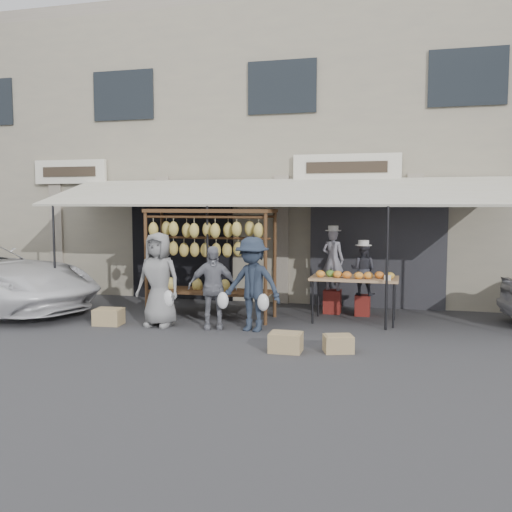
{
  "coord_description": "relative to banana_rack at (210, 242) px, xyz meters",
  "views": [
    {
      "loc": [
        2.84,
        -9.55,
        2.35
      ],
      "look_at": [
        -0.07,
        1.4,
        1.3
      ],
      "focal_mm": 40.0,
      "sensor_mm": 36.0,
      "label": 1
    }
  ],
  "objects": [
    {
      "name": "crate_far",
      "position": [
        -1.7,
        -1.1,
        -1.42
      ],
      "size": [
        0.56,
        0.44,
        0.31
      ],
      "primitive_type": "cube",
      "rotation": [
        0.0,
        0.0,
        0.09
      ],
      "color": "tan",
      "rests_on": "ground_plane"
    },
    {
      "name": "produce_table",
      "position": [
        2.88,
        0.34,
        -0.69
      ],
      "size": [
        1.7,
        0.9,
        1.04
      ],
      "color": "tan",
      "rests_on": "ground_plane"
    },
    {
      "name": "ground_plane",
      "position": [
        1.02,
        -1.33,
        -1.57
      ],
      "size": [
        90.0,
        90.0,
        0.0
      ],
      "primitive_type": "plane",
      "color": "#2D2D30"
    },
    {
      "name": "customer_mid",
      "position": [
        0.36,
        -0.88,
        -0.79
      ],
      "size": [
        0.99,
        0.66,
        1.56
      ],
      "primitive_type": "imported",
      "rotation": [
        0.0,
        0.0,
        0.33
      ],
      "color": "gray",
      "rests_on": "ground_plane"
    },
    {
      "name": "stool_right",
      "position": [
        2.99,
        1.1,
        -1.35
      ],
      "size": [
        0.31,
        0.31,
        0.43
      ],
      "primitive_type": "cube",
      "rotation": [
        0.0,
        0.0,
        0.0
      ],
      "color": "maroon",
      "rests_on": "ground_plane"
    },
    {
      "name": "customer_right",
      "position": [
        1.14,
        -0.88,
        -0.7
      ],
      "size": [
        1.21,
        0.82,
        1.74
      ],
      "primitive_type": "imported",
      "rotation": [
        0.0,
        0.0,
        -0.16
      ],
      "color": "#232C3C",
      "rests_on": "ground_plane"
    },
    {
      "name": "banana_rack",
      "position": [
        0.0,
        0.0,
        0.0
      ],
      "size": [
        2.6,
        0.9,
        2.24
      ],
      "color": "#422D17",
      "rests_on": "ground_plane"
    },
    {
      "name": "customer_left",
      "position": [
        -0.7,
        -0.94,
        -0.67
      ],
      "size": [
        0.93,
        0.65,
        1.8
      ],
      "primitive_type": "imported",
      "rotation": [
        0.0,
        0.0,
        -0.08
      ],
      "color": "slate",
      "rests_on": "ground_plane"
    },
    {
      "name": "stool_left",
      "position": [
        2.35,
        1.2,
        -1.32
      ],
      "size": [
        0.43,
        0.43,
        0.5
      ],
      "primitive_type": "cube",
      "rotation": [
        0.0,
        0.0,
        -0.25
      ],
      "color": "maroon",
      "rests_on": "ground_plane"
    },
    {
      "name": "vendor_right",
      "position": [
        2.99,
        1.1,
        -0.6
      ],
      "size": [
        0.6,
        0.51,
        1.08
      ],
      "primitive_type": "imported",
      "rotation": [
        0.0,
        0.0,
        2.94
      ],
      "color": "#33343C",
      "rests_on": "stool_right"
    },
    {
      "name": "awning",
      "position": [
        1.03,
        0.94,
        1.0
      ],
      "size": [
        10.0,
        2.35,
        2.92
      ],
      "color": "beige",
      "rests_on": "ground_plane"
    },
    {
      "name": "crate_near_a",
      "position": [
        2.04,
        -2.19,
        -1.42
      ],
      "size": [
        0.51,
        0.39,
        0.3
      ],
      "primitive_type": "cube",
      "rotation": [
        0.0,
        0.0,
        0.02
      ],
      "color": "tan",
      "rests_on": "ground_plane"
    },
    {
      "name": "vendor_left",
      "position": [
        2.35,
        1.2,
        -0.42
      ],
      "size": [
        0.53,
        0.41,
        1.3
      ],
      "primitive_type": "imported",
      "rotation": [
        0.0,
        0.0,
        2.91
      ],
      "color": "gray",
      "rests_on": "stool_left"
    },
    {
      "name": "shophouse",
      "position": [
        1.02,
        5.16,
        2.07
      ],
      "size": [
        24.0,
        6.15,
        7.3
      ],
      "color": "gray",
      "rests_on": "ground_plane"
    },
    {
      "name": "crate_near_b",
      "position": [
        2.85,
        -2.0,
        -1.44
      ],
      "size": [
        0.53,
        0.47,
        0.27
      ],
      "primitive_type": "cube",
      "rotation": [
        0.0,
        0.0,
        0.33
      ],
      "color": "tan",
      "rests_on": "ground_plane"
    }
  ]
}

